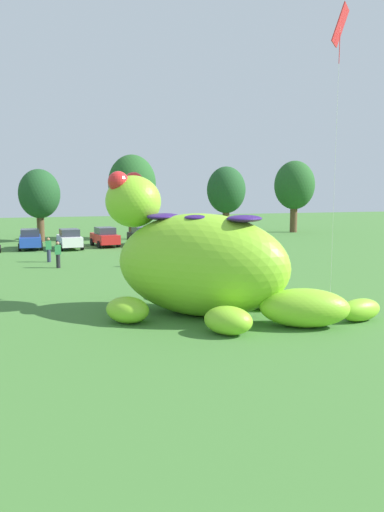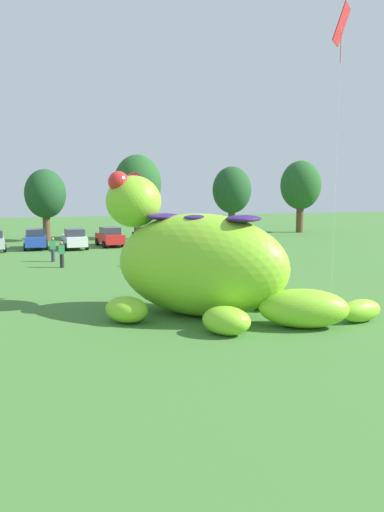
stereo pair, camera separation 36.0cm
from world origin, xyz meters
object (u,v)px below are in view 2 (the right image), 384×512
(car_orange, at_px, (184,235))
(tethered_flying_kite, at_px, (341,31))
(spectator_mid_field, at_px, (152,254))
(car_black, at_px, (147,236))
(giant_inflatable_creature, at_px, (200,263))
(car_white, at_px, (74,239))
(car_red, at_px, (110,237))
(car_blue, at_px, (36,239))
(spectator_near_inflatable, at_px, (53,250))
(spectator_by_cars, at_px, (62,254))

(car_orange, xyz_separation_m, tethered_flying_kite, (-1.33, -25.58, 10.53))
(car_orange, height_order, spectator_mid_field, car_orange)
(car_black, bearing_deg, tethered_flying_kite, -85.00)
(giant_inflatable_creature, distance_m, car_white, 25.11)
(car_red, xyz_separation_m, car_orange, (6.86, -0.44, 0.00))
(car_white, xyz_separation_m, car_red, (3.18, 0.97, 0.00))
(car_black, height_order, spectator_mid_field, car_black)
(car_blue, relative_size, spectator_near_inflatable, 2.42)
(car_red, height_order, car_orange, same)
(spectator_near_inflatable, xyz_separation_m, spectator_mid_field, (6.02, -4.42, 0.00))
(giant_inflatable_creature, relative_size, car_blue, 2.52)
(car_orange, bearing_deg, car_blue, 178.12)
(tethered_flying_kite, bearing_deg, car_red, 101.99)
(spectator_mid_field, bearing_deg, giant_inflatable_creature, -95.15)
(car_white, distance_m, spectator_near_inflatable, 7.84)
(spectator_mid_field, height_order, tethered_flying_kite, tethered_flying_kite)
(giant_inflatable_creature, bearing_deg, spectator_by_cars, 107.07)
(giant_inflatable_creature, height_order, tethered_flying_kite, tethered_flying_kite)
(spectator_near_inflatable, bearing_deg, car_red, 57.97)
(giant_inflatable_creature, relative_size, spectator_near_inflatable, 6.10)
(car_black, relative_size, spectator_by_cars, 2.46)
(car_white, xyz_separation_m, car_orange, (10.05, 0.53, 0.00))
(giant_inflatable_creature, bearing_deg, spectator_near_inflatable, 105.57)
(car_blue, relative_size, car_white, 0.99)
(car_blue, distance_m, car_white, 3.30)
(giant_inflatable_creature, distance_m, spectator_near_inflatable, 18.10)
(car_blue, bearing_deg, tethered_flying_kite, -65.48)
(spectator_by_cars, bearing_deg, spectator_mid_field, -14.69)
(car_blue, distance_m, tethered_flying_kite, 30.47)
(car_red, relative_size, spectator_near_inflatable, 2.49)
(giant_inflatable_creature, relative_size, car_white, 2.50)
(car_black, distance_m, car_orange, 3.57)
(car_red, distance_m, car_orange, 6.88)
(giant_inflatable_creature, relative_size, tethered_flying_kite, 0.84)
(car_white, relative_size, car_red, 0.98)
(spectator_mid_field, bearing_deg, car_black, 78.21)
(giant_inflatable_creature, relative_size, car_black, 2.48)
(car_white, height_order, car_red, same)
(car_blue, relative_size, car_orange, 0.99)
(car_red, xyz_separation_m, spectator_mid_field, (0.69, -12.93, -0.01))
(car_red, bearing_deg, spectator_near_inflatable, -122.03)
(car_blue, height_order, spectator_near_inflatable, car_blue)
(car_red, bearing_deg, car_blue, -179.94)
(car_blue, xyz_separation_m, tethered_flying_kite, (11.87, -26.02, 10.53))
(car_black, bearing_deg, car_white, -175.47)
(car_white, height_order, tethered_flying_kite, tethered_flying_kite)
(giant_inflatable_creature, height_order, car_blue, giant_inflatable_creature)
(car_black, bearing_deg, car_orange, 0.33)
(car_red, bearing_deg, spectator_mid_field, -86.95)
(tethered_flying_kite, bearing_deg, car_blue, 114.52)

